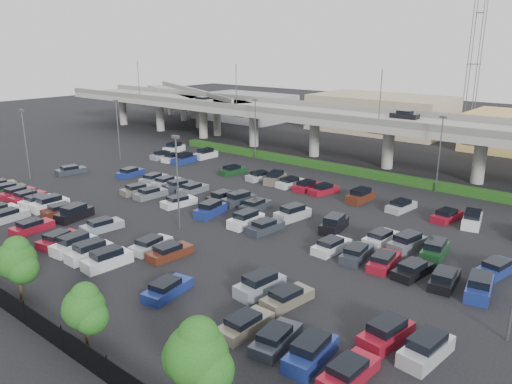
% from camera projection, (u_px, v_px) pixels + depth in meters
% --- Properties ---
extents(ground, '(280.00, 280.00, 0.00)m').
position_uv_depth(ground, '(230.00, 211.00, 60.03)').
color(ground, black).
extents(overpass, '(150.00, 13.00, 15.80)m').
position_uv_depth(overpass, '(360.00, 122.00, 81.73)').
color(overpass, gray).
rests_on(overpass, ground).
extents(on_ramp, '(50.93, 30.13, 8.80)m').
position_uv_depth(on_ramp, '(192.00, 96.00, 121.66)').
color(on_ramp, gray).
rests_on(on_ramp, ground).
extents(hedge, '(66.00, 1.60, 1.10)m').
position_uv_depth(hedge, '(337.00, 168.00, 78.29)').
color(hedge, '#153C11').
rests_on(hedge, ground).
extents(tree_row, '(65.07, 3.66, 5.94)m').
position_uv_depth(tree_row, '(6.00, 255.00, 39.04)').
color(tree_row, '#332316').
rests_on(tree_row, ground).
extents(parked_cars, '(63.11, 41.66, 1.67)m').
position_uv_depth(parked_cars, '(210.00, 213.00, 57.46)').
color(parked_cars, '#2D313B').
rests_on(parked_cars, ground).
extents(light_poles, '(66.90, 48.38, 10.30)m').
position_uv_depth(light_poles, '(215.00, 153.00, 62.23)').
color(light_poles, '#525257').
rests_on(light_poles, ground).
extents(distant_buildings, '(138.00, 24.00, 9.00)m').
position_uv_depth(distant_buildings, '(491.00, 127.00, 96.92)').
color(distant_buildings, gray).
rests_on(distant_buildings, ground).
extents(comm_tower, '(2.40, 2.40, 30.00)m').
position_uv_depth(comm_tower, '(474.00, 61.00, 107.62)').
color(comm_tower, '#525257').
rests_on(comm_tower, ground).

